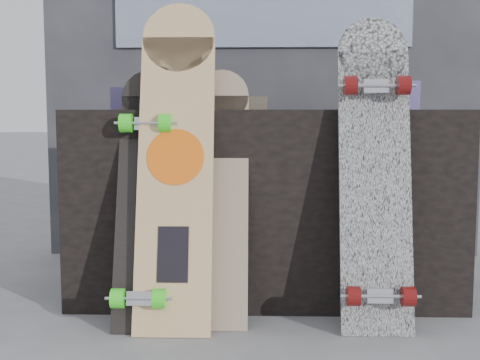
{
  "coord_description": "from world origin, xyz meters",
  "views": [
    {
      "loc": [
        -0.04,
        -2.08,
        0.77
      ],
      "look_at": [
        -0.1,
        0.2,
        0.53
      ],
      "focal_mm": 45.0,
      "sensor_mm": 36.0,
      "label": 1
    }
  ],
  "objects_px": {
    "longboard_celtic": "(220,187)",
    "skateboard_dark": "(145,192)",
    "longboard_geisha": "(176,153)",
    "vendor_table": "(265,204)",
    "longboard_cascadia": "(375,167)"
  },
  "relations": [
    {
      "from": "longboard_cascadia",
      "to": "skateboard_dark",
      "type": "height_order",
      "value": "longboard_cascadia"
    },
    {
      "from": "longboard_geisha",
      "to": "skateboard_dark",
      "type": "xyz_separation_m",
      "value": [
        -0.11,
        -0.01,
        -0.15
      ]
    },
    {
      "from": "skateboard_dark",
      "to": "vendor_table",
      "type": "bearing_deg",
      "value": 39.26
    },
    {
      "from": "vendor_table",
      "to": "longboard_geisha",
      "type": "relative_size",
      "value": 1.32
    },
    {
      "from": "longboard_celtic",
      "to": "skateboard_dark",
      "type": "distance_m",
      "value": 0.28
    },
    {
      "from": "vendor_table",
      "to": "longboard_geisha",
      "type": "height_order",
      "value": "longboard_geisha"
    },
    {
      "from": "vendor_table",
      "to": "longboard_celtic",
      "type": "bearing_deg",
      "value": -118.16
    },
    {
      "from": "longboard_celtic",
      "to": "skateboard_dark",
      "type": "xyz_separation_m",
      "value": [
        -0.28,
        -0.04,
        -0.02
      ]
    },
    {
      "from": "longboard_cascadia",
      "to": "vendor_table",
      "type": "bearing_deg",
      "value": 135.01
    },
    {
      "from": "longboard_geisha",
      "to": "longboard_celtic",
      "type": "height_order",
      "value": "longboard_geisha"
    },
    {
      "from": "vendor_table",
      "to": "longboard_cascadia",
      "type": "height_order",
      "value": "longboard_cascadia"
    },
    {
      "from": "vendor_table",
      "to": "skateboard_dark",
      "type": "relative_size",
      "value": 1.67
    },
    {
      "from": "longboard_geisha",
      "to": "skateboard_dark",
      "type": "bearing_deg",
      "value": -174.75
    },
    {
      "from": "vendor_table",
      "to": "longboard_cascadia",
      "type": "relative_size",
      "value": 1.4
    },
    {
      "from": "longboard_cascadia",
      "to": "skateboard_dark",
      "type": "distance_m",
      "value": 0.85
    }
  ]
}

